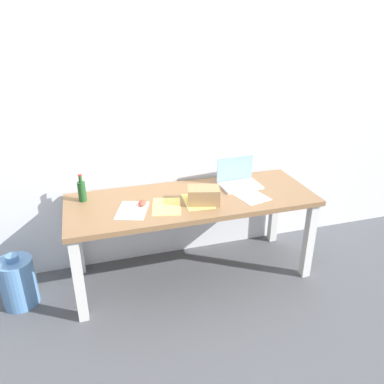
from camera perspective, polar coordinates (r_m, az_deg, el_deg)
The scene contains 12 objects.
ground_plane at distance 3.36m, azimuth 0.00°, elevation -12.05°, with size 8.00×8.00×0.00m, color #515459.
back_wall at distance 3.18m, azimuth -2.20°, elevation 11.76°, with size 5.20×0.08×2.60m, color white.
desk at distance 3.03m, azimuth 0.00°, elevation -2.40°, with size 1.95×0.72×0.72m.
laptop_right at distance 3.22m, azimuth 7.01°, elevation 1.83°, with size 0.34×0.26×0.23m.
beer_bottle at distance 3.02m, azimuth -16.24°, elevation 0.20°, with size 0.06×0.06×0.22m.
computer_mouse at distance 2.89m, azimuth -7.46°, elevation -1.64°, with size 0.06×0.10×0.03m, color #D84C38.
cardboard_box at distance 2.88m, azimuth 1.75°, elevation -0.52°, with size 0.24×0.16×0.13m, color tan.
paper_sheet_front_right at distance 3.05m, azimuth 8.70°, elevation -0.53°, with size 0.21×0.30×0.00m, color white.
paper_sheet_front_left at distance 2.82m, azimuth -8.98°, elevation -2.74°, with size 0.21×0.30×0.00m, color white.
paper_yellow_folder at distance 2.85m, azimuth -3.87°, elevation -2.18°, with size 0.21×0.30×0.00m, color #F4E06B.
paper_sheet_center at distance 2.93m, azimuth 0.91°, elevation -1.41°, with size 0.21×0.30×0.00m, color #F4E06B.
water_cooler_jug at distance 3.22m, azimuth -24.74°, elevation -12.18°, with size 0.26×0.26×0.44m.
Camera 1 is at (-0.77, -2.58, 2.01)m, focal length 35.46 mm.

